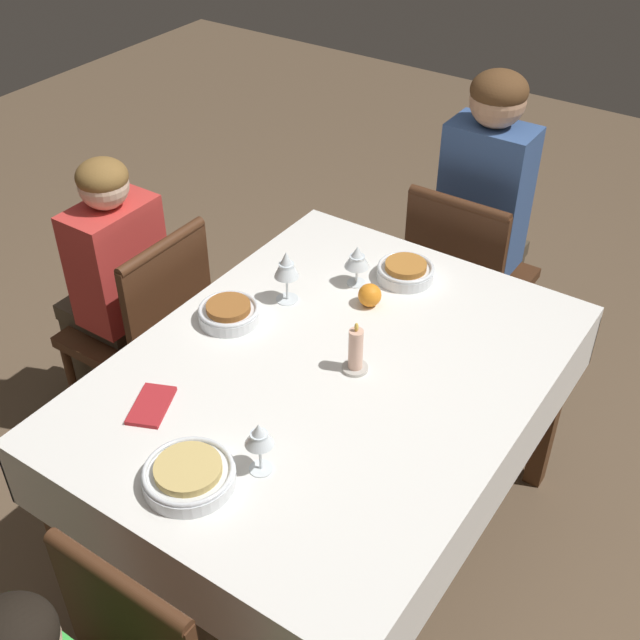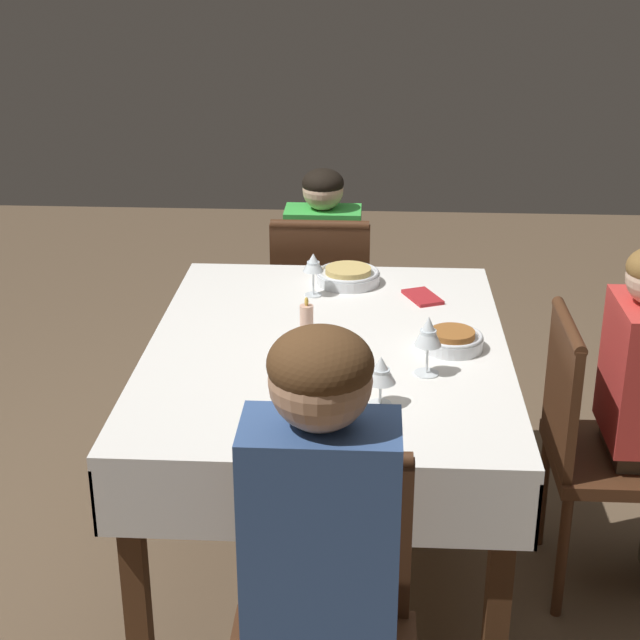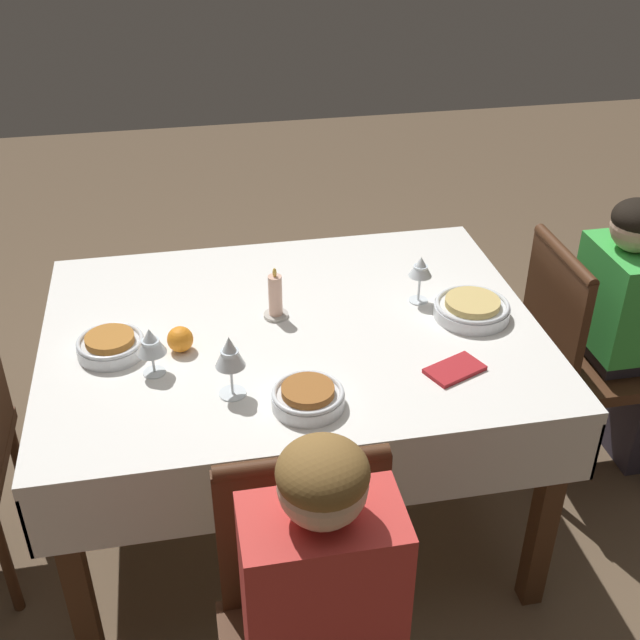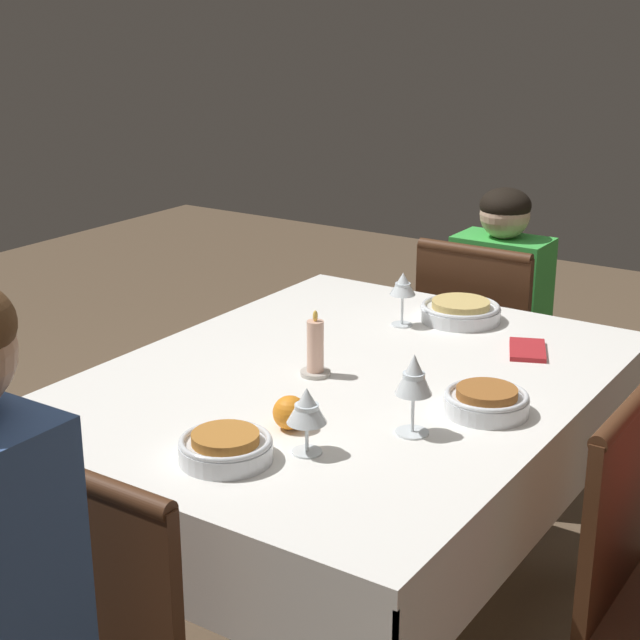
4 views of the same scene
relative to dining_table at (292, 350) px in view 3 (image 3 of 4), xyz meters
The scene contains 14 objects.
ground_plane 0.66m from the dining_table, ahead, with size 8.00×8.00×0.00m, color brown.
dining_table is the anchor object (origin of this frame).
chair_north 0.82m from the dining_table, 83.95° to the left, with size 0.41×0.41×0.87m.
chair_west 0.98m from the dining_table, behind, with size 0.41×0.41×0.87m.
person_child_green 1.13m from the dining_table, behind, with size 0.33×0.30×1.01m.
bowl_east 0.51m from the dining_table, ahead, with size 0.18×0.18×0.06m.
wine_glass_east 0.45m from the dining_table, 21.84° to the left, with size 0.08×0.08×0.14m.
bowl_north 0.38m from the dining_table, 87.29° to the left, with size 0.18×0.18×0.06m.
wine_glass_north 0.40m from the dining_table, 55.44° to the left, with size 0.07×0.07×0.17m.
bowl_west 0.53m from the dining_table, behind, with size 0.22×0.22×0.06m.
wine_glass_west 0.44m from the dining_table, behind, with size 0.07×0.07×0.15m.
candle_centerpiece 0.16m from the dining_table, 58.94° to the right, with size 0.07×0.07×0.16m.
orange_fruit 0.34m from the dining_table, 11.36° to the left, with size 0.07×0.07×0.07m, color orange.
napkin_red_folded 0.49m from the dining_table, 142.40° to the left, with size 0.17×0.14×0.01m.
Camera 3 is at (0.28, 1.89, 1.97)m, focal length 45.00 mm.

